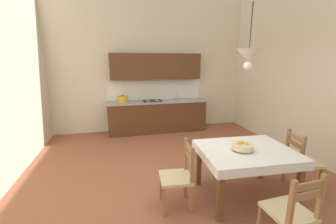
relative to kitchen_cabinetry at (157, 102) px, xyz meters
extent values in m
cube|color=#99563D|center=(-0.10, -2.91, -0.91)|extent=(6.11, 6.97, 0.10)
cube|color=beige|center=(-0.10, 0.33, 1.18)|extent=(6.11, 0.12, 4.07)
cube|color=#56331C|center=(0.01, -0.04, -0.43)|extent=(2.75, 0.60, 0.86)
cube|color=#9E9EA3|center=(0.01, -0.05, 0.02)|extent=(2.78, 0.63, 0.04)
cube|color=white|center=(0.01, 0.26, 0.32)|extent=(2.75, 0.01, 0.55)
cube|color=#56331C|center=(0.01, 0.09, 0.99)|extent=(2.53, 0.34, 0.70)
cube|color=black|center=(0.01, -0.31, -0.81)|extent=(2.71, 0.02, 0.09)
cylinder|color=silver|center=(0.62, -0.04, 0.04)|extent=(0.34, 0.34, 0.02)
cylinder|color=silver|center=(0.62, 0.10, 0.15)|extent=(0.02, 0.02, 0.22)
cube|color=black|center=(-0.13, -0.04, 0.05)|extent=(0.52, 0.42, 0.01)
cylinder|color=silver|center=(-0.26, -0.14, 0.06)|extent=(0.11, 0.11, 0.01)
cylinder|color=silver|center=(0.00, -0.14, 0.06)|extent=(0.11, 0.11, 0.01)
cylinder|color=silver|center=(-0.26, 0.06, 0.06)|extent=(0.11, 0.11, 0.01)
cylinder|color=silver|center=(0.00, 0.06, 0.06)|extent=(0.11, 0.11, 0.01)
cylinder|color=gold|center=(-0.96, -0.06, 0.12)|extent=(0.28, 0.28, 0.15)
cylinder|color=gold|center=(-0.96, -0.06, 0.20)|extent=(0.29, 0.29, 0.02)
sphere|color=black|center=(-0.96, -0.06, 0.23)|extent=(0.04, 0.04, 0.04)
cube|color=brown|center=(0.65, -3.41, -0.12)|extent=(1.30, 1.04, 0.02)
cube|color=brown|center=(0.06, -3.80, -0.49)|extent=(0.07, 0.07, 0.73)
cube|color=brown|center=(1.18, -3.87, -0.49)|extent=(0.07, 0.07, 0.73)
cube|color=brown|center=(0.11, -2.96, -0.49)|extent=(0.07, 0.07, 0.73)
cube|color=brown|center=(1.23, -3.03, -0.49)|extent=(0.07, 0.07, 0.73)
cube|color=white|center=(0.65, -3.41, -0.10)|extent=(1.36, 1.10, 0.00)
cube|color=white|center=(0.61, -3.93, -0.17)|extent=(1.30, 0.08, 0.12)
cube|color=white|center=(0.68, -2.90, -0.17)|extent=(1.30, 0.08, 0.12)
cube|color=white|center=(0.00, -3.38, -0.17)|extent=(0.07, 1.02, 0.12)
cube|color=white|center=(1.29, -3.45, -0.17)|extent=(0.07, 1.02, 0.12)
cube|color=#D1BC89|center=(1.70, -3.42, -0.43)|extent=(0.49, 0.49, 0.04)
cube|color=#996B42|center=(1.90, -3.27, -0.65)|extent=(0.05, 0.05, 0.41)
cube|color=#996B42|center=(1.84, -3.63, -0.65)|extent=(0.05, 0.05, 0.41)
cube|color=#996B42|center=(1.55, -3.21, -0.39)|extent=(0.05, 0.05, 0.93)
cube|color=#996B42|center=(1.49, -3.56, -0.39)|extent=(0.05, 0.05, 0.93)
cube|color=#996B42|center=(1.52, -3.39, -0.01)|extent=(0.08, 0.32, 0.07)
cube|color=#996B42|center=(1.52, -3.39, -0.12)|extent=(0.08, 0.32, 0.07)
cube|color=#D1BC89|center=(0.57, -4.32, -0.43)|extent=(0.44, 0.44, 0.04)
cube|color=#996B42|center=(0.38, -4.15, -0.65)|extent=(0.05, 0.05, 0.41)
cube|color=#996B42|center=(0.74, -4.13, -0.65)|extent=(0.05, 0.05, 0.41)
cube|color=#996B42|center=(0.40, -4.51, -0.39)|extent=(0.05, 0.05, 0.93)
cube|color=#996B42|center=(0.76, -4.49, -0.39)|extent=(0.05, 0.05, 0.93)
cube|color=#996B42|center=(0.58, -4.50, -0.01)|extent=(0.32, 0.04, 0.07)
cube|color=#996B42|center=(0.58, -4.50, -0.12)|extent=(0.32, 0.04, 0.07)
cube|color=#D1BC89|center=(-0.40, -3.39, -0.43)|extent=(0.46, 0.46, 0.04)
cube|color=#996B42|center=(-0.60, -3.55, -0.65)|extent=(0.05, 0.05, 0.41)
cube|color=#996B42|center=(-0.56, -3.19, -0.65)|extent=(0.05, 0.05, 0.41)
cube|color=#996B42|center=(-0.24, -3.58, -0.39)|extent=(0.05, 0.05, 0.93)
cube|color=#996B42|center=(-0.20, -3.23, -0.39)|extent=(0.05, 0.05, 0.93)
cube|color=#996B42|center=(-0.22, -3.41, -0.01)|extent=(0.06, 0.32, 0.07)
cube|color=#996B42|center=(-0.22, -3.41, -0.12)|extent=(0.06, 0.32, 0.07)
cylinder|color=beige|center=(0.56, -3.44, -0.09)|extent=(0.17, 0.17, 0.02)
cylinder|color=beige|center=(0.56, -3.44, -0.04)|extent=(0.30, 0.30, 0.07)
sphere|color=orange|center=(0.51, -3.43, -0.03)|extent=(0.09, 0.09, 0.09)
sphere|color=orange|center=(0.62, -3.46, -0.04)|extent=(0.08, 0.08, 0.08)
sphere|color=orange|center=(0.56, -3.41, -0.03)|extent=(0.10, 0.10, 0.10)
cylinder|color=black|center=(0.50, -3.50, 1.53)|extent=(0.01, 0.01, 0.57)
cone|color=silver|center=(0.50, -3.50, 1.20)|extent=(0.32, 0.32, 0.14)
sphere|color=white|center=(0.50, -3.50, 1.06)|extent=(0.11, 0.11, 0.11)
camera|label=1|loc=(-1.13, -5.92, 1.11)|focal=22.87mm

